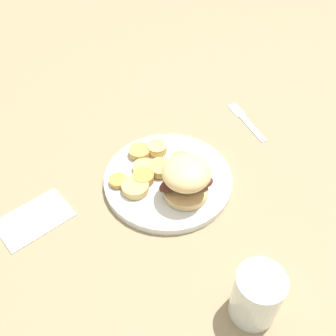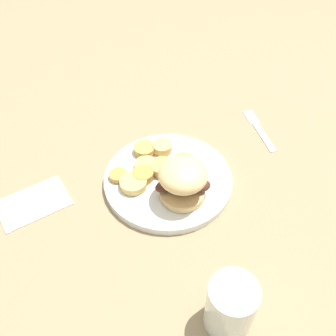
{
  "view_description": "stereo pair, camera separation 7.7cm",
  "coord_description": "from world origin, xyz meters",
  "px_view_note": "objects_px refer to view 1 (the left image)",
  "views": [
    {
      "loc": [
        -0.38,
        0.36,
        0.6
      ],
      "look_at": [
        0.0,
        0.0,
        0.04
      ],
      "focal_mm": 42.0,
      "sensor_mm": 36.0,
      "label": 1
    },
    {
      "loc": [
        -0.43,
        0.3,
        0.6
      ],
      "look_at": [
        0.0,
        0.0,
        0.04
      ],
      "focal_mm": 42.0,
      "sensor_mm": 36.0,
      "label": 2
    }
  ],
  "objects_px": {
    "dinner_plate": "(168,179)",
    "fork": "(246,121)",
    "drinking_glass": "(257,296)",
    "sandwich": "(186,178)"
  },
  "relations": [
    {
      "from": "fork",
      "to": "drinking_glass",
      "type": "bearing_deg",
      "value": 129.88
    },
    {
      "from": "dinner_plate",
      "to": "drinking_glass",
      "type": "height_order",
      "value": "drinking_glass"
    },
    {
      "from": "sandwich",
      "to": "fork",
      "type": "distance_m",
      "value": 0.28
    },
    {
      "from": "fork",
      "to": "drinking_glass",
      "type": "relative_size",
      "value": 1.46
    },
    {
      "from": "sandwich",
      "to": "drinking_glass",
      "type": "distance_m",
      "value": 0.24
    },
    {
      "from": "sandwich",
      "to": "drinking_glass",
      "type": "xyz_separation_m",
      "value": [
        -0.23,
        0.08,
        -0.01
      ]
    },
    {
      "from": "sandwich",
      "to": "fork",
      "type": "height_order",
      "value": "sandwich"
    },
    {
      "from": "fork",
      "to": "drinking_glass",
      "type": "height_order",
      "value": "drinking_glass"
    },
    {
      "from": "dinner_plate",
      "to": "sandwich",
      "type": "relative_size",
      "value": 2.49
    },
    {
      "from": "dinner_plate",
      "to": "fork",
      "type": "relative_size",
      "value": 1.77
    }
  ]
}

